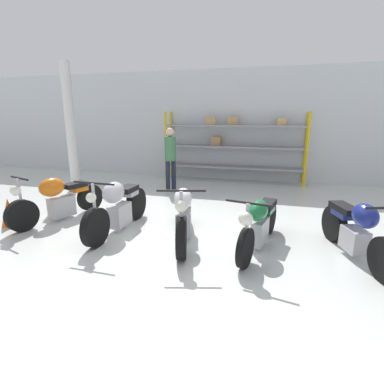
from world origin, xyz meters
TOP-DOWN VIEW (x-y plane):
  - ground_plane at (0.00, 0.00)m, footprint 30.00×30.00m
  - back_wall at (0.00, 5.20)m, footprint 30.00×0.08m
  - shelving_rack at (0.17, 4.84)m, footprint 4.55×0.63m
  - support_pillar at (-4.31, 2.68)m, footprint 0.28×0.28m
  - motorcycle_orange at (-2.77, 0.04)m, footprint 0.89×2.10m
  - motorcycle_silver at (-1.28, -0.19)m, footprint 0.74×2.13m
  - motorcycle_white at (0.02, -0.23)m, footprint 0.87×2.10m
  - motorcycle_green at (1.32, -0.28)m, footprint 0.74×2.01m
  - motorcycle_blue at (2.76, -0.24)m, footprint 0.90×1.92m
  - person_browsing at (-1.40, 3.15)m, footprint 0.45×0.45m
  - traffic_cone at (-3.52, -0.50)m, footprint 0.32×0.32m

SIDE VIEW (x-z plane):
  - ground_plane at x=0.00m, z-range 0.00..0.00m
  - traffic_cone at x=-3.52m, z-range 0.00..0.55m
  - motorcycle_blue at x=2.76m, z-range -0.06..0.95m
  - motorcycle_green at x=1.32m, z-range -0.04..0.93m
  - motorcycle_orange at x=-2.77m, z-range -0.06..0.97m
  - motorcycle_white at x=0.02m, z-range -0.08..0.99m
  - motorcycle_silver at x=-1.28m, z-range -0.07..1.02m
  - person_browsing at x=-1.40m, z-range 0.17..1.96m
  - shelving_rack at x=0.17m, z-range 0.12..2.37m
  - back_wall at x=0.00m, z-range 0.00..3.60m
  - support_pillar at x=-4.31m, z-range 0.00..3.60m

